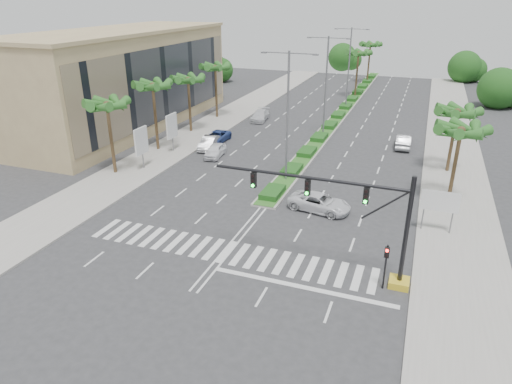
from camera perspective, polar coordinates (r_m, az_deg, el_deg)
ground at (r=31.94m, az=-3.69°, el=-7.47°), size 160.00×160.00×0.00m
footpath_right at (r=47.94m, az=23.59°, el=1.51°), size 6.00×120.00×0.15m
footpath_left at (r=54.71m, az=-9.85°, el=5.75°), size 6.00×120.00×0.15m
median at (r=72.69m, az=10.99°, el=10.08°), size 2.20×75.00×0.20m
median_grass at (r=72.67m, az=11.00°, el=10.17°), size 1.80×75.00×0.04m
building at (r=64.05m, az=-16.15°, el=13.23°), size 12.00×36.00×12.00m
signal_gantry at (r=28.15m, az=13.71°, el=-4.62°), size 12.60×1.20×7.20m
pedestrian_signal at (r=28.18m, az=15.95°, el=-8.17°), size 0.28×0.36×3.00m
direction_sign at (r=35.80m, az=21.99°, el=-1.28°), size 2.70×0.11×3.40m
billboard_near at (r=47.07m, az=-14.16°, el=6.16°), size 0.18×2.10×4.35m
billboard_far at (r=51.91m, az=-10.49°, el=8.07°), size 0.18×2.10×4.35m
palm_left_near at (r=45.76m, az=-18.13°, el=10.07°), size 4.57×4.68×7.55m
palm_left_mid at (r=52.05m, az=-12.77°, el=12.58°), size 4.57×4.68×7.95m
palm_left_far at (r=58.91m, az=-8.48°, el=13.54°), size 4.57×4.68×7.35m
palm_left_end at (r=65.89m, az=-5.10°, el=15.07°), size 4.57×4.68×7.75m
palm_right_near at (r=40.34m, az=24.22°, el=6.76°), size 4.57×4.68×7.05m
palm_right_far at (r=48.17m, az=23.82°, el=8.92°), size 4.57×4.68×6.75m
palm_median_a at (r=81.26m, az=12.69°, el=16.40°), size 4.57×4.68×8.05m
palm_median_b at (r=96.05m, az=14.11°, el=17.28°), size 4.57×4.68×8.05m
streetlight_near at (r=41.68m, az=3.97°, el=10.11°), size 5.10×0.25×12.00m
streetlight_mid at (r=56.91m, az=8.75°, el=13.50°), size 5.10×0.25×12.00m
streetlight_far at (r=72.47m, az=11.55°, el=15.40°), size 5.10×0.25×12.00m
car_parked_a at (r=50.29m, az=-5.12°, el=5.17°), size 2.06×4.20×1.38m
car_parked_b at (r=53.05m, az=-5.89°, el=6.14°), size 2.02×4.48×1.42m
car_parked_c at (r=55.45m, az=-4.97°, el=6.88°), size 2.22×4.76×1.32m
car_parked_d at (r=65.29m, az=0.53°, el=9.55°), size 2.52×5.08×1.42m
car_crossing at (r=37.76m, az=7.95°, el=-1.32°), size 5.46×3.20×1.43m
car_right at (r=55.90m, az=17.92°, el=6.09°), size 1.91×4.84×1.57m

